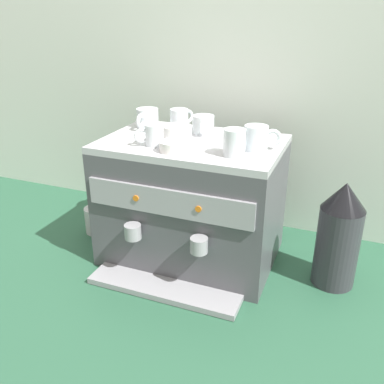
# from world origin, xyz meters

# --- Properties ---
(ground_plane) EXTENTS (4.00, 4.00, 0.00)m
(ground_plane) POSITION_xyz_m (0.00, 0.00, 0.00)
(ground_plane) COLOR #28563D
(tiled_backsplash_wall) EXTENTS (2.80, 0.03, 0.94)m
(tiled_backsplash_wall) POSITION_xyz_m (0.00, 0.37, 0.47)
(tiled_backsplash_wall) COLOR silver
(tiled_backsplash_wall) RESTS_ON ground_plane
(espresso_machine) EXTENTS (0.61, 0.52, 0.45)m
(espresso_machine) POSITION_xyz_m (0.00, -0.00, 0.22)
(espresso_machine) COLOR #4C4C51
(espresso_machine) RESTS_ON ground_plane
(ceramic_cup_0) EXTENTS (0.07, 0.11, 0.08)m
(ceramic_cup_0) POSITION_xyz_m (0.18, -0.10, 0.49)
(ceramic_cup_0) COLOR silver
(ceramic_cup_0) RESTS_ON espresso_machine
(ceramic_cup_1) EXTENTS (0.08, 0.12, 0.07)m
(ceramic_cup_1) POSITION_xyz_m (-0.23, 0.10, 0.49)
(ceramic_cup_1) COLOR silver
(ceramic_cup_1) RESTS_ON espresso_machine
(ceramic_cup_2) EXTENTS (0.08, 0.11, 0.06)m
(ceramic_cup_2) POSITION_xyz_m (0.00, 0.11, 0.48)
(ceramic_cup_2) COLOR silver
(ceramic_cup_2) RESTS_ON espresso_machine
(ceramic_cup_3) EXTENTS (0.12, 0.08, 0.08)m
(ceramic_cup_3) POSITION_xyz_m (0.23, -0.02, 0.49)
(ceramic_cup_3) COLOR silver
(ceramic_cup_3) RESTS_ON espresso_machine
(ceramic_cup_4) EXTENTS (0.09, 0.07, 0.07)m
(ceramic_cup_4) POSITION_xyz_m (-0.10, -0.10, 0.49)
(ceramic_cup_4) COLOR silver
(ceramic_cup_4) RESTS_ON espresso_machine
(ceramic_cup_5) EXTENTS (0.07, 0.10, 0.07)m
(ceramic_cup_5) POSITION_xyz_m (-0.11, 0.15, 0.49)
(ceramic_cup_5) COLOR silver
(ceramic_cup_5) RESTS_ON espresso_machine
(ceramic_bowl_0) EXTENTS (0.09, 0.09, 0.03)m
(ceramic_bowl_0) POSITION_xyz_m (-0.01, -0.13, 0.47)
(ceramic_bowl_0) COLOR white
(ceramic_bowl_0) RESTS_ON espresso_machine
(ceramic_bowl_1) EXTENTS (0.10, 0.10, 0.04)m
(ceramic_bowl_1) POSITION_xyz_m (-0.06, 0.01, 0.47)
(ceramic_bowl_1) COLOR white
(ceramic_bowl_1) RESTS_ON espresso_machine
(coffee_grinder) EXTENTS (0.14, 0.14, 0.37)m
(coffee_grinder) POSITION_xyz_m (0.52, 0.01, 0.19)
(coffee_grinder) COLOR #333338
(coffee_grinder) RESTS_ON ground_plane
(milk_pitcher) EXTENTS (0.09, 0.09, 0.11)m
(milk_pitcher) POSITION_xyz_m (-0.44, 0.01, 0.06)
(milk_pitcher) COLOR #B7B7BC
(milk_pitcher) RESTS_ON ground_plane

